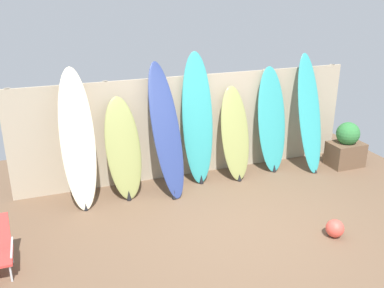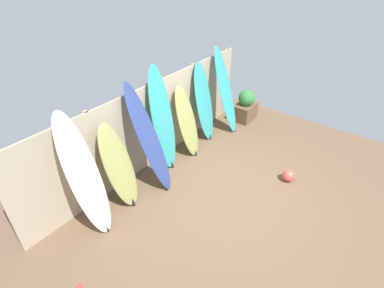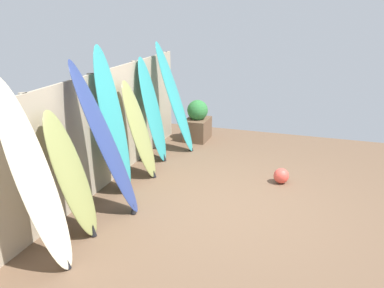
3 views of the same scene
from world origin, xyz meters
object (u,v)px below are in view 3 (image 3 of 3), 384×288
at_px(surfboard_olive_1, 71,175).
at_px(surfboard_teal_3, 113,122).
at_px(surfboard_olive_4, 139,130).
at_px(surfboard_teal_5, 153,111).
at_px(surfboard_cream_0, 34,178).
at_px(surfboard_navy_2, 105,140).
at_px(planter_box, 197,122).
at_px(surfboard_teal_6, 175,98).
at_px(beach_ball, 281,176).

bearing_deg(surfboard_olive_1, surfboard_teal_3, 5.23).
height_order(surfboard_teal_3, surfboard_olive_4, surfboard_teal_3).
relative_size(surfboard_olive_4, surfboard_teal_5, 0.85).
relative_size(surfboard_cream_0, surfboard_navy_2, 1.00).
bearing_deg(planter_box, surfboard_navy_2, 176.88).
distance_m(surfboard_navy_2, planter_box, 3.53).
relative_size(surfboard_olive_4, surfboard_teal_6, 0.77).
bearing_deg(beach_ball, surfboard_teal_6, 65.20).
xyz_separation_m(surfboard_navy_2, surfboard_teal_5, (2.05, 0.20, -0.11)).
distance_m(surfboard_cream_0, planter_box, 4.89).
bearing_deg(surfboard_olive_1, surfboard_cream_0, -177.13).
bearing_deg(surfboard_olive_4, surfboard_olive_1, -179.36).
xyz_separation_m(surfboard_cream_0, surfboard_navy_2, (1.38, -0.05, -0.00)).
bearing_deg(surfboard_olive_1, planter_box, -3.79).
height_order(surfboard_cream_0, surfboard_teal_6, surfboard_cream_0).
xyz_separation_m(surfboard_cream_0, beach_ball, (3.09, -2.21, -0.91)).
relative_size(surfboard_olive_1, surfboard_olive_4, 1.00).
distance_m(surfboard_cream_0, surfboard_teal_6, 4.11).
relative_size(surfboard_teal_3, beach_ball, 8.98).
distance_m(surfboard_cream_0, surfboard_teal_3, 2.00).
bearing_deg(surfboard_olive_1, surfboard_teal_6, -0.83).
bearing_deg(surfboard_olive_1, surfboard_olive_4, 0.64).
distance_m(surfboard_teal_5, surfboard_teal_6, 0.71).
bearing_deg(surfboard_teal_5, planter_box, -15.46).
height_order(surfboard_cream_0, surfboard_teal_5, surfboard_cream_0).
height_order(surfboard_teal_6, planter_box, surfboard_teal_6).
height_order(surfboard_teal_5, surfboard_teal_6, surfboard_teal_6).
distance_m(surfboard_teal_3, surfboard_olive_4, 0.74).
relative_size(surfboard_teal_3, surfboard_teal_5, 1.18).
relative_size(planter_box, beach_ball, 3.44).
height_order(surfboard_teal_5, planter_box, surfboard_teal_5).
relative_size(surfboard_olive_1, surfboard_teal_3, 0.72).
distance_m(surfboard_teal_5, planter_box, 1.56).
bearing_deg(beach_ball, surfboard_teal_3, 114.91).
distance_m(surfboard_olive_1, surfboard_teal_5, 2.75).
relative_size(surfboard_olive_1, surfboard_navy_2, 0.76).
distance_m(surfboard_navy_2, surfboard_teal_5, 2.06).
xyz_separation_m(surfboard_cream_0, surfboard_olive_4, (2.66, 0.06, -0.24)).
xyz_separation_m(surfboard_cream_0, surfboard_teal_6, (4.11, -0.01, -0.01)).
distance_m(surfboard_olive_1, surfboard_olive_4, 1.97).
relative_size(surfboard_teal_5, surfboard_teal_6, 0.90).
height_order(surfboard_cream_0, surfboard_olive_1, surfboard_cream_0).
bearing_deg(surfboard_teal_6, planter_box, -17.14).
height_order(surfboard_cream_0, beach_ball, surfboard_cream_0).
bearing_deg(planter_box, surfboard_teal_5, 164.54).
relative_size(surfboard_olive_4, beach_ball, 6.50).
height_order(surfboard_olive_4, beach_ball, surfboard_olive_4).
bearing_deg(surfboard_olive_1, surfboard_navy_2, -7.16).
bearing_deg(surfboard_olive_4, beach_ball, -79.15).
xyz_separation_m(surfboard_teal_5, planter_box, (1.41, -0.39, -0.55)).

